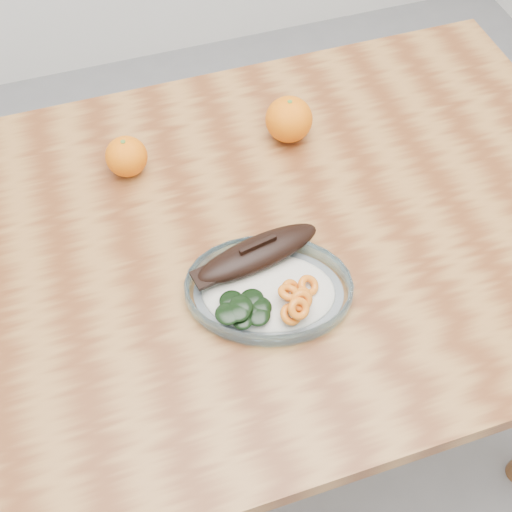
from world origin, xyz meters
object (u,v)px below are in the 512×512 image
object	(u,v)px
dining_table	(263,266)
plated_meal	(268,287)
orange_right	(289,119)
orange_left	(126,156)

from	to	relation	value
dining_table	plated_meal	size ratio (longest dim) A/B	2.12
dining_table	orange_right	size ratio (longest dim) A/B	14.57
plated_meal	orange_left	size ratio (longest dim) A/B	8.08
plated_meal	orange_right	world-z (taller)	orange_right
orange_left	plated_meal	bearing A→B (deg)	-64.75
dining_table	orange_left	distance (m)	0.29
orange_left	orange_right	distance (m)	0.29
plated_meal	orange_right	size ratio (longest dim) A/B	6.88
orange_left	orange_right	size ratio (longest dim) A/B	0.85
orange_right	plated_meal	bearing A→B (deg)	-114.81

